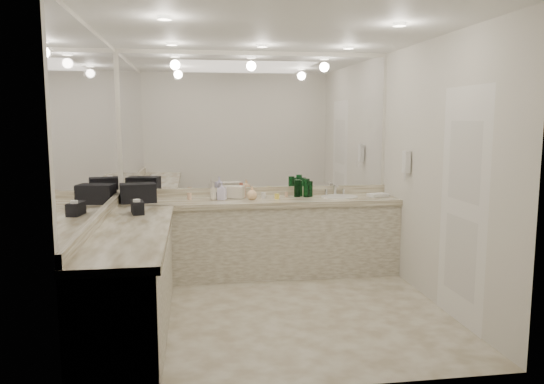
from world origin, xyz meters
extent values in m
plane|color=beige|center=(0.00, 0.00, 0.00)|extent=(3.20, 3.20, 0.00)
plane|color=white|center=(0.00, 0.00, 2.60)|extent=(3.20, 3.20, 0.00)
cube|color=silver|center=(0.00, 1.50, 1.30)|extent=(3.20, 0.02, 2.60)
cube|color=silver|center=(-1.60, 0.00, 1.30)|extent=(0.02, 3.00, 2.60)
cube|color=silver|center=(1.60, 0.00, 1.30)|extent=(0.02, 3.00, 2.60)
cube|color=beige|center=(0.00, 1.20, 0.42)|extent=(3.20, 0.60, 0.84)
cube|color=beige|center=(0.00, 1.19, 0.87)|extent=(3.20, 0.64, 0.06)
cube|color=beige|center=(-1.30, -0.30, 0.42)|extent=(0.60, 2.40, 0.84)
cube|color=beige|center=(-1.29, -0.30, 0.87)|extent=(0.64, 2.42, 0.06)
cube|color=beige|center=(0.00, 1.48, 0.95)|extent=(3.20, 0.04, 0.10)
cube|color=beige|center=(-1.58, 0.00, 0.95)|extent=(0.04, 3.00, 0.10)
cube|color=white|center=(0.00, 1.49, 1.77)|extent=(3.12, 0.01, 1.55)
cube|color=white|center=(-1.59, 0.00, 1.77)|extent=(0.01, 2.92, 1.55)
cylinder|color=white|center=(0.95, 1.20, 0.90)|extent=(0.44, 0.44, 0.03)
cube|color=silver|center=(0.95, 1.41, 0.97)|extent=(0.24, 0.16, 0.14)
cube|color=white|center=(1.56, 0.70, 1.35)|extent=(0.06, 0.10, 0.24)
cube|color=white|center=(1.59, -0.50, 1.05)|extent=(0.02, 0.82, 2.10)
cube|color=black|center=(-1.36, 1.15, 1.01)|extent=(0.42, 0.30, 0.22)
cube|color=black|center=(-1.30, 0.43, 0.96)|extent=(0.15, 0.25, 0.13)
cube|color=beige|center=(-0.29, 1.30, 0.97)|extent=(0.27, 0.21, 0.14)
cube|color=white|center=(1.41, 1.17, 0.92)|extent=(0.25, 0.20, 0.04)
cylinder|color=white|center=(-1.30, 0.37, 0.98)|extent=(0.07, 0.07, 0.16)
imported|color=beige|center=(-0.53, 1.18, 1.00)|extent=(0.08, 0.08, 0.19)
imported|color=white|center=(-0.44, 1.21, 1.00)|extent=(0.12, 0.12, 0.20)
imported|color=#F8C78F|center=(-0.09, 1.16, 0.98)|extent=(0.15, 0.15, 0.15)
cylinder|color=#0C481A|center=(0.61, 1.30, 0.99)|extent=(0.07, 0.07, 0.19)
cylinder|color=#0C481A|center=(0.46, 1.30, 1.00)|extent=(0.07, 0.07, 0.20)
cylinder|color=#0C481A|center=(0.50, 1.35, 1.00)|extent=(0.07, 0.07, 0.19)
cylinder|color=#0C481A|center=(0.56, 1.26, 1.01)|extent=(0.07, 0.07, 0.22)
cylinder|color=white|center=(0.04, 1.23, 0.93)|extent=(0.05, 0.05, 0.07)
cylinder|color=white|center=(-0.41, 1.30, 0.96)|extent=(0.05, 0.05, 0.12)
cylinder|color=#E0B28C|center=(0.33, 1.32, 0.93)|extent=(0.04, 0.04, 0.06)
cylinder|color=#E0B28C|center=(-0.80, 1.25, 0.94)|extent=(0.05, 0.05, 0.08)
cylinder|color=#3F3F4C|center=(-0.52, 1.28, 0.94)|extent=(0.07, 0.07, 0.07)
cylinder|color=#E57F66|center=(-0.18, 1.35, 0.97)|extent=(0.05, 0.05, 0.14)
cylinder|color=silver|center=(-0.53, 1.33, 0.94)|extent=(0.05, 0.05, 0.09)
cylinder|color=#F2D84C|center=(0.19, 1.16, 0.93)|extent=(0.06, 0.06, 0.06)
camera|label=1|loc=(-0.76, -4.80, 1.82)|focal=35.00mm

